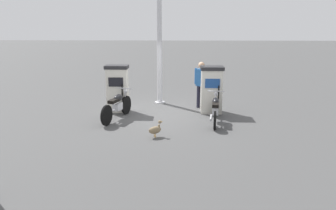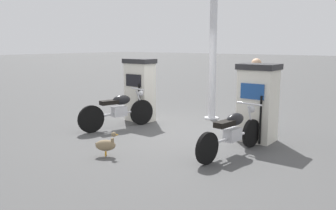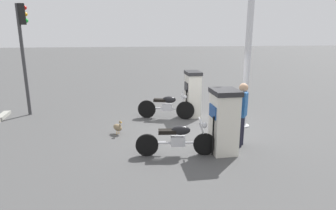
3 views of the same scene
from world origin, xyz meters
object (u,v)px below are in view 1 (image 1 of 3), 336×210
object	(u,v)px
motorcycle_far_pump	(215,109)
wandering_duck	(155,130)
motorcycle_near_pump	(117,106)
canopy_support_pole	(159,50)
attendant_person	(201,82)
fuel_pump_far	(211,89)
fuel_pump_near	(117,88)

from	to	relation	value
motorcycle_far_pump	wandering_duck	distance (m)	2.37
motorcycle_far_pump	wandering_duck	world-z (taller)	motorcycle_far_pump
motorcycle_near_pump	canopy_support_pole	distance (m)	3.17
motorcycle_far_pump	attendant_person	size ratio (longest dim) A/B	1.16
fuel_pump_far	motorcycle_near_pump	size ratio (longest dim) A/B	0.83
fuel_pump_far	attendant_person	xyz separation A→B (m)	(-0.63, -0.34, 0.17)
fuel_pump_near	wandering_duck	distance (m)	3.20
motorcycle_far_pump	attendant_person	xyz separation A→B (m)	(-1.83, -0.36, 0.57)
motorcycle_near_pump	wandering_duck	distance (m)	2.23
attendant_person	wandering_duck	size ratio (longest dim) A/B	3.74
motorcycle_near_pump	wandering_duck	xyz separation A→B (m)	(1.73, 1.40, -0.24)
fuel_pump_far	wandering_duck	bearing A→B (deg)	-33.34
motorcycle_far_pump	attendant_person	bearing A→B (deg)	-168.89
fuel_pump_far	motorcycle_near_pump	distance (m)	3.36
fuel_pump_far	attendant_person	bearing A→B (deg)	-151.81
attendant_person	motorcycle_far_pump	bearing A→B (deg)	11.11
fuel_pump_near	fuel_pump_far	xyz separation A→B (m)	(-0.00, 3.36, -0.01)
fuel_pump_near	attendant_person	size ratio (longest dim) A/B	0.96
fuel_pump_near	fuel_pump_far	distance (m)	3.36
fuel_pump_near	canopy_support_pole	size ratio (longest dim) A/B	0.38
motorcycle_far_pump	motorcycle_near_pump	bearing A→B (deg)	-93.80
wandering_duck	canopy_support_pole	bearing A→B (deg)	-177.96
fuel_pump_near	fuel_pump_far	size ratio (longest dim) A/B	1.01
motorcycle_near_pump	attendant_person	world-z (taller)	attendant_person
attendant_person	wandering_duck	distance (m)	3.73
motorcycle_near_pump	motorcycle_far_pump	distance (m)	3.22
fuel_pump_far	attendant_person	world-z (taller)	attendant_person
wandering_duck	attendant_person	bearing A→B (deg)	156.51
fuel_pump_near	attendant_person	world-z (taller)	attendant_person
motorcycle_near_pump	attendant_person	xyz separation A→B (m)	(-1.62, 2.85, 0.54)
canopy_support_pole	motorcycle_far_pump	bearing A→B (deg)	36.91
fuel_pump_near	motorcycle_far_pump	distance (m)	3.62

